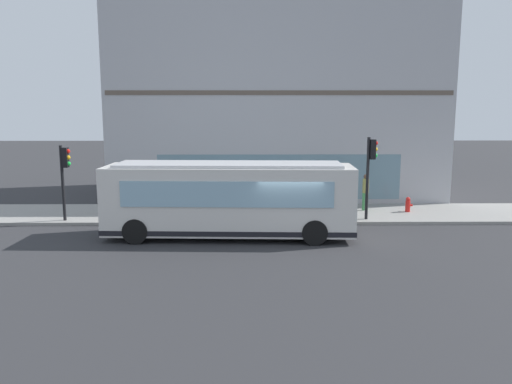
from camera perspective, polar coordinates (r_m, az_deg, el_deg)
ground at (r=20.87m, az=3.61°, el=-5.34°), size 120.00×120.00×0.00m
sidewalk_curb at (r=25.53m, az=2.82°, el=-2.41°), size 4.43×40.00×0.15m
building_corner at (r=31.52m, az=2.18°, el=9.71°), size 8.71×18.45×10.93m
city_bus_nearside at (r=21.03m, az=-3.02°, el=-0.88°), size 2.93×10.13×3.07m
traffic_light_near_corner at (r=24.11m, az=12.57°, el=3.21°), size 0.32×0.49×3.79m
traffic_light_down_block at (r=24.86m, az=-20.39°, el=2.47°), size 0.32×0.49×3.44m
fire_hydrant at (r=26.62m, az=16.44°, el=-1.34°), size 0.35×0.35×0.74m
pedestrian_near_hydrant at (r=26.36m, az=12.02°, el=0.29°), size 0.32×0.32×1.83m
pedestrian_by_light_pole at (r=26.07m, az=4.99°, el=0.00°), size 0.32×0.32×1.58m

